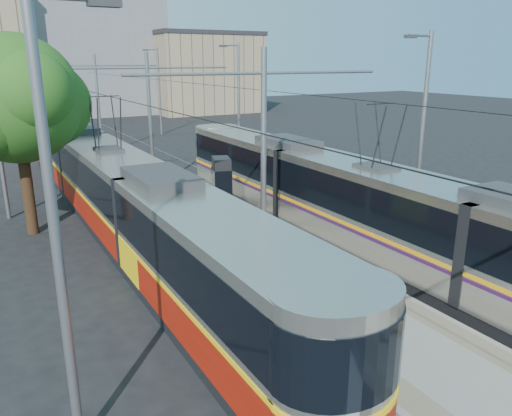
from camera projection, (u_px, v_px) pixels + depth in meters
ground at (443, 380)px, 11.23m from camera, size 160.00×160.00×0.00m
platform at (173, 198)px, 25.33m from camera, size 4.00×50.00×0.30m
tactile_strip_left at (145, 199)px, 24.60m from camera, size 0.70×50.00×0.01m
tactile_strip_right at (199, 192)px, 25.97m from camera, size 0.70×50.00×0.01m
rails at (173, 201)px, 25.37m from camera, size 8.71×70.00×0.03m
tram_left at (112, 188)px, 21.13m from camera, size 2.43×32.00×5.50m
tram_right at (373, 208)px, 17.73m from camera, size 2.43×27.83×5.50m
catenary at (192, 117)px, 21.71m from camera, size 9.20×70.00×7.00m
street_lamps at (144, 111)px, 27.51m from camera, size 15.18×38.22×8.00m
shelter at (222, 187)px, 21.38m from camera, size 1.07×1.36×2.64m
tree at (24, 101)px, 19.50m from camera, size 5.46×5.05×7.94m
building_centre at (85, 48)px, 64.93m from camera, size 18.36×14.28×16.82m
building_right at (203, 73)px, 67.50m from camera, size 14.28×10.20×10.46m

